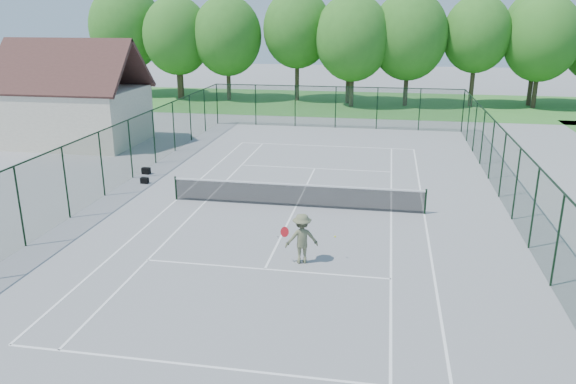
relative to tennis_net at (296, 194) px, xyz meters
name	(u,v)px	position (x,y,z in m)	size (l,w,h in m)	color
ground	(296,207)	(0.00, 0.00, -0.58)	(140.00, 140.00, 0.00)	gray
grass_far	(347,103)	(0.00, 30.00, -0.57)	(80.00, 16.00, 0.01)	#3D8432
court_lines	(296,206)	(0.00, 0.00, -0.57)	(11.05, 23.85, 0.01)	white
tennis_net	(296,194)	(0.00, 0.00, 0.00)	(11.08, 0.08, 1.10)	black
fence_enclosure	(296,172)	(0.00, 0.00, 0.98)	(18.05, 36.05, 3.02)	#1C3A24
utility_building	(73,95)	(-16.00, 10.00, 2.54)	(8.60, 6.27, 6.63)	beige
tree_line_far	(349,37)	(0.00, 30.00, 5.42)	(39.40, 6.40, 9.70)	#433524
sports_bag_a	(146,171)	(-8.61, 3.77, -0.41)	(0.43, 0.26, 0.34)	black
sports_bag_b	(145,180)	(-7.98, 2.15, -0.43)	(0.38, 0.23, 0.30)	black
tennis_player	(302,238)	(1.11, -5.64, 0.30)	(1.99, 0.96, 1.74)	#626546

